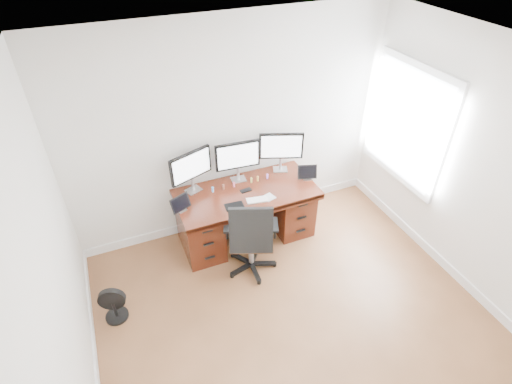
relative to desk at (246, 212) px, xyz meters
name	(u,v)px	position (x,y,z in m)	size (l,w,h in m)	color
ground	(315,353)	(0.00, -1.83, -0.40)	(4.50, 4.50, 0.00)	brown
back_wall	(232,131)	(0.00, 0.42, 0.95)	(4.00, 0.10, 2.70)	white
right_wall	(505,190)	(2.00, -1.72, 0.95)	(0.10, 4.50, 2.70)	white
desk	(246,212)	(0.00, 0.00, 0.00)	(1.70, 0.80, 0.75)	#45190D
office_chair	(251,249)	(-0.16, -0.57, -0.05)	(0.73, 0.73, 1.06)	black
floor_fan	(114,305)	(-1.74, -0.64, -0.20)	(0.29, 0.24, 0.41)	black
monitor_left	(191,167)	(-0.58, 0.24, 0.68)	(0.53, 0.23, 0.53)	silver
monitor_center	(238,157)	(0.00, 0.24, 0.68)	(0.55, 0.15, 0.53)	silver
monitor_right	(281,147)	(0.58, 0.24, 0.68)	(0.53, 0.23, 0.53)	silver
tablet_left	(181,205)	(-0.81, -0.08, 0.43)	(0.25, 0.16, 0.19)	silver
tablet_right	(308,173)	(0.80, -0.08, 0.43)	(0.25, 0.14, 0.19)	silver
keyboard	(257,200)	(0.05, -0.24, 0.36)	(0.25, 0.11, 0.01)	white
trackpad	(269,197)	(0.20, -0.24, 0.35)	(0.13, 0.13, 0.01)	silver
drawing_tablet	(234,206)	(-0.23, -0.24, 0.35)	(0.22, 0.14, 0.01)	black
phone	(246,190)	(0.00, -0.01, 0.35)	(0.14, 0.07, 0.01)	black
figurine_blue	(213,189)	(-0.37, 0.12, 0.39)	(0.03, 0.03, 0.08)	#4C9ADE
figurine_brown	(223,186)	(-0.24, 0.12, 0.39)	(0.03, 0.03, 0.08)	brown
figurine_pink	(234,184)	(-0.10, 0.12, 0.39)	(0.03, 0.03, 0.08)	#E05E86
figurine_yellow	(251,180)	(0.13, 0.12, 0.39)	(0.03, 0.03, 0.08)	#DFDA6A
figurine_orange	(258,178)	(0.21, 0.12, 0.39)	(0.03, 0.03, 0.08)	#F7BA50
figurine_purple	(267,176)	(0.34, 0.12, 0.39)	(0.03, 0.03, 0.08)	#A86AE3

